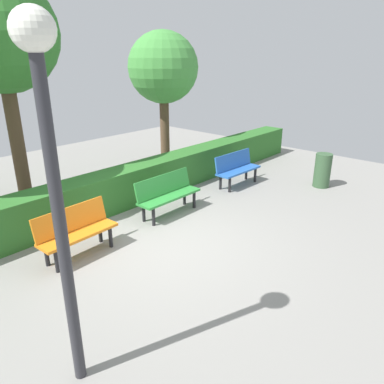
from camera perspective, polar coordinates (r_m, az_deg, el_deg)
ground_plane at (r=6.99m, az=-5.12°, el=-7.74°), size 16.74×16.74×0.00m
bench_blue at (r=9.83m, az=6.89°, el=3.76°), size 1.43×0.51×0.86m
bench_green at (r=8.00m, az=-3.84°, el=-0.13°), size 1.55×0.47×0.86m
bench_orange at (r=6.66m, az=-17.49°, el=-5.58°), size 1.39×0.51×0.86m
hedge_row at (r=8.81m, az=-8.79°, el=1.31°), size 12.74×0.67×0.86m
tree_near at (r=11.47m, az=-4.47°, el=18.44°), size 2.08×2.08×3.95m
lamp_post at (r=3.40m, az=-21.17°, el=6.53°), size 0.36×0.36×3.67m
trash_bin at (r=10.24m, az=19.48°, el=3.17°), size 0.42×0.42×0.89m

